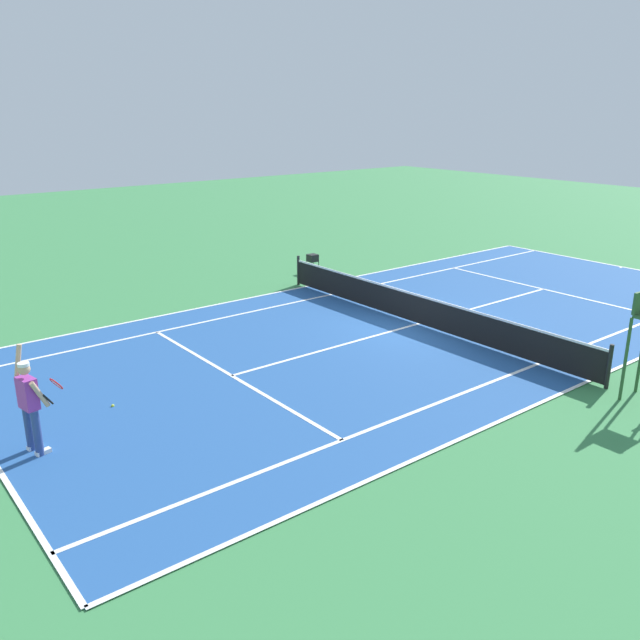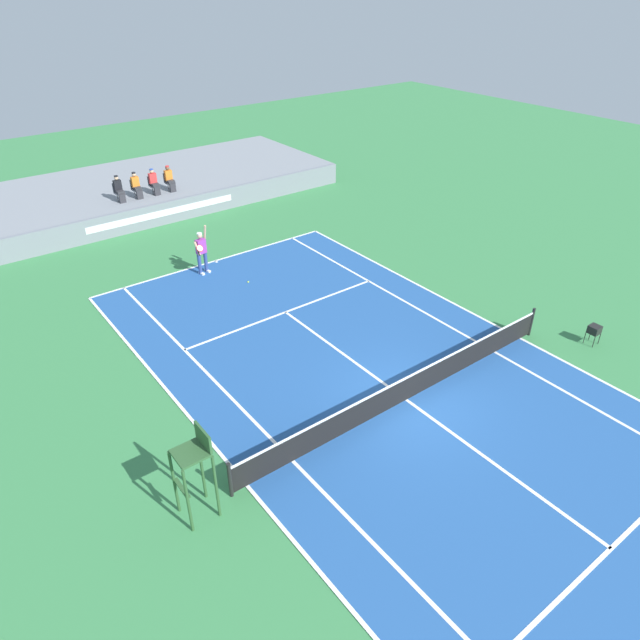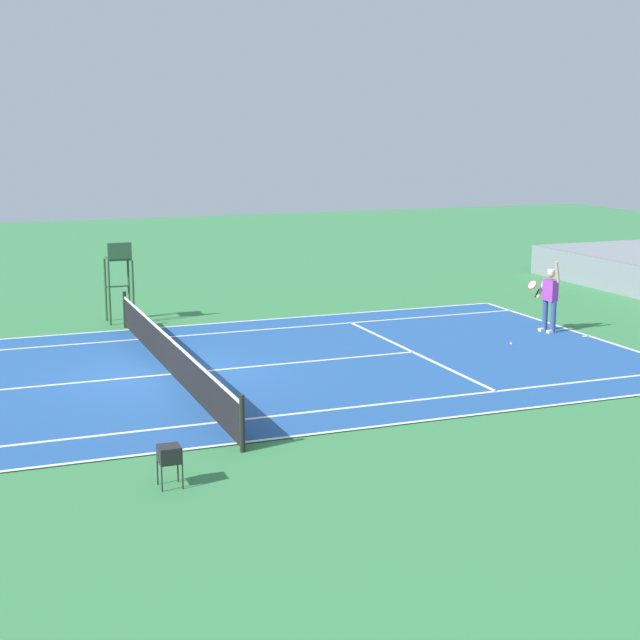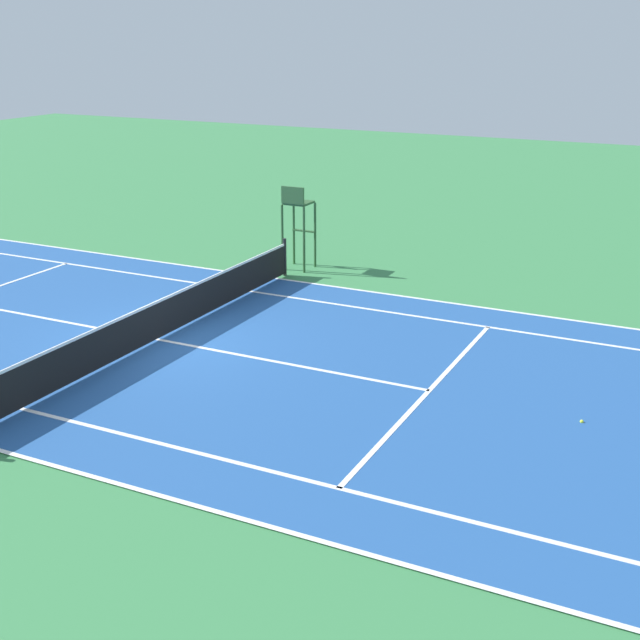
# 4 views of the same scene
# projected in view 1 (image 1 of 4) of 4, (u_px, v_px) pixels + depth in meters

# --- Properties ---
(ground_plane) EXTENTS (80.00, 80.00, 0.00)m
(ground_plane) POSITION_uv_depth(u_px,v_px,m) (417.00, 325.00, 19.59)
(ground_plane) COLOR #387F47
(court) EXTENTS (11.08, 23.88, 0.03)m
(court) POSITION_uv_depth(u_px,v_px,m) (417.00, 324.00, 19.58)
(court) COLOR #235193
(court) RESTS_ON ground
(net) EXTENTS (11.98, 0.10, 1.07)m
(net) POSITION_uv_depth(u_px,v_px,m) (418.00, 308.00, 19.43)
(net) COLOR black
(net) RESTS_ON ground
(tennis_player) EXTENTS (0.75, 0.73, 2.08)m
(tennis_player) POSITION_uv_depth(u_px,v_px,m) (30.00, 404.00, 12.01)
(tennis_player) COLOR navy
(tennis_player) RESTS_ON ground
(tennis_ball) EXTENTS (0.07, 0.07, 0.07)m
(tennis_ball) POSITION_uv_depth(u_px,v_px,m) (113.00, 406.00, 14.18)
(tennis_ball) COLOR #D1E533
(tennis_ball) RESTS_ON ground
(ball_hopper) EXTENTS (0.36, 0.36, 0.70)m
(ball_hopper) POSITION_uv_depth(u_px,v_px,m) (313.00, 258.00, 25.72)
(ball_hopper) COLOR black
(ball_hopper) RESTS_ON ground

